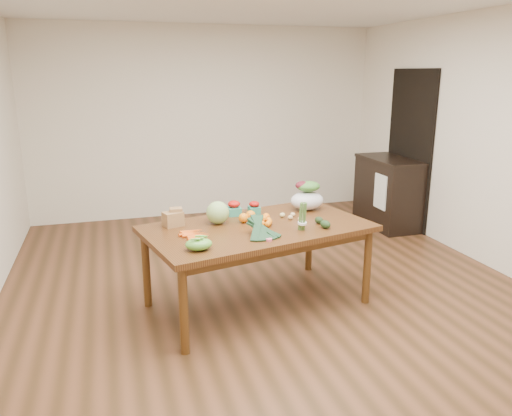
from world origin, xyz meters
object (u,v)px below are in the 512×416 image
object	(u,v)px
kale_bunch	(263,228)
salad_bag	(307,197)
dining_table	(258,266)
paper_bag	(173,218)
cabinet	(388,192)
cabbage	(218,213)
asparagus_bundle	(302,216)
mandarin_cluster	(264,220)

from	to	relation	value
kale_bunch	salad_bag	bearing A→B (deg)	33.28
dining_table	paper_bag	size ratio (longest dim) A/B	8.81
cabinet	kale_bunch	size ratio (longest dim) A/B	2.55
dining_table	cabbage	size ratio (longest dim) A/B	9.52
cabbage	asparagus_bundle	bearing A→B (deg)	-31.60
dining_table	kale_bunch	size ratio (longest dim) A/B	4.83
dining_table	asparagus_bundle	bearing A→B (deg)	-47.84
cabinet	mandarin_cluster	distance (m)	2.97
cabinet	kale_bunch	world-z (taller)	cabinet
paper_bag	salad_bag	xyz separation A→B (m)	(1.33, 0.17, 0.05)
dining_table	cabbage	bearing A→B (deg)	140.01
asparagus_bundle	salad_bag	size ratio (longest dim) A/B	0.76
cabbage	kale_bunch	bearing A→B (deg)	-61.11
mandarin_cluster	kale_bunch	bearing A→B (deg)	-109.32
paper_bag	kale_bunch	size ratio (longest dim) A/B	0.55
cabbage	mandarin_cluster	xyz separation A→B (m)	(0.39, -0.15, -0.06)
cabinet	mandarin_cluster	size ratio (longest dim) A/B	5.67
paper_bag	kale_bunch	distance (m)	0.84
kale_bunch	cabbage	bearing A→B (deg)	106.36
salad_bag	kale_bunch	bearing A→B (deg)	-134.19
cabinet	kale_bunch	bearing A→B (deg)	-139.03
cabbage	kale_bunch	distance (m)	0.55
asparagus_bundle	salad_bag	xyz separation A→B (m)	(0.29, 0.60, 0.00)
cabbage	paper_bag	bearing A→B (deg)	174.38
dining_table	mandarin_cluster	bearing A→B (deg)	1.67
dining_table	asparagus_bundle	size ratio (longest dim) A/B	7.73
paper_bag	mandarin_cluster	distance (m)	0.80
mandarin_cluster	salad_bag	bearing A→B (deg)	32.62
dining_table	cabbage	world-z (taller)	cabbage
asparagus_bundle	cabinet	bearing A→B (deg)	32.03
dining_table	salad_bag	xyz separation A→B (m)	(0.62, 0.37, 0.50)
salad_bag	cabinet	bearing A→B (deg)	38.95
paper_bag	mandarin_cluster	bearing A→B (deg)	-13.59
kale_bunch	mandarin_cluster	bearing A→B (deg)	58.14
cabinet	salad_bag	size ratio (longest dim) A/B	3.08
dining_table	mandarin_cluster	xyz separation A→B (m)	(0.07, 0.02, 0.42)
mandarin_cluster	salad_bag	xyz separation A→B (m)	(0.55, 0.35, 0.09)
dining_table	salad_bag	world-z (taller)	salad_bag
cabinet	cabbage	size ratio (longest dim) A/B	5.03
kale_bunch	salad_bag	size ratio (longest dim) A/B	1.21
cabbage	mandarin_cluster	size ratio (longest dim) A/B	1.13
paper_bag	asparagus_bundle	bearing A→B (deg)	-22.79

